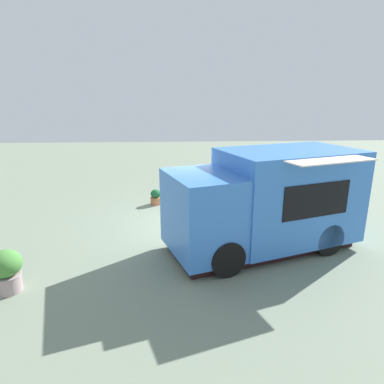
% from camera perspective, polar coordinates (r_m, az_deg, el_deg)
% --- Properties ---
extents(ground_plane, '(40.00, 40.00, 0.00)m').
position_cam_1_polar(ground_plane, '(10.65, 1.22, -5.29)').
color(ground_plane, gray).
extents(food_truck, '(5.29, 3.56, 2.57)m').
position_cam_1_polar(food_truck, '(8.79, 12.61, -1.79)').
color(food_truck, '#3B7AD7').
rests_on(food_truck, ground_plane).
extents(person_customer, '(0.76, 0.71, 0.85)m').
position_cam_1_polar(person_customer, '(13.39, 17.07, -0.05)').
color(person_customer, navy).
rests_on(person_customer, ground_plane).
extents(planter_flowering_near, '(0.42, 0.42, 0.56)m').
position_cam_1_polar(planter_flowering_near, '(12.45, -6.21, -0.86)').
color(planter_flowering_near, '#B76942').
rests_on(planter_flowering_near, ground_plane).
extents(planter_flowering_far, '(0.66, 0.66, 0.90)m').
position_cam_1_polar(planter_flowering_far, '(7.89, -29.20, -11.50)').
color(planter_flowering_far, '#A2898B').
rests_on(planter_flowering_far, ground_plane).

